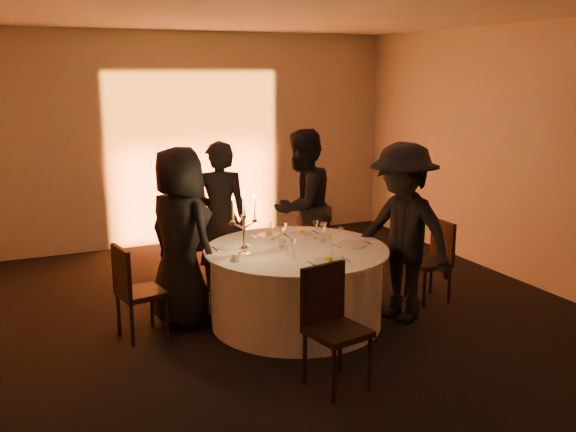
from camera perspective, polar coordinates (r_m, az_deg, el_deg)
name	(u,v)px	position (r m, az deg, el deg)	size (l,w,h in m)	color
floor	(296,322)	(6.50, 0.73, -9.42)	(7.00, 7.00, 0.00)	black
ceiling	(297,9)	(6.04, 0.82, 17.94)	(7.00, 7.00, 0.00)	silver
wall_back	(194,139)	(9.36, -8.35, 6.79)	(7.00, 7.00, 0.00)	beige
wall_right	(536,157)	(7.83, 21.18, 4.91)	(7.00, 7.00, 0.00)	beige
uplighter_fixture	(203,241)	(9.34, -7.55, -2.26)	(0.25, 0.12, 0.10)	black
banquet_table	(296,286)	(6.37, 0.74, -6.22)	(1.80, 1.80, 0.77)	black
chair_left	(133,287)	(6.13, -13.59, -6.17)	(0.46, 0.46, 0.90)	black
chair_back_left	(209,240)	(7.57, -7.00, -2.09)	(0.49, 0.49, 0.93)	black
chair_back_right	(310,239)	(7.73, 1.95, -2.03)	(0.51, 0.51, 0.86)	black
chair_right	(434,256)	(7.15, 12.88, -3.51)	(0.39, 0.38, 0.87)	black
chair_front	(331,319)	(5.13, 3.87, -9.12)	(0.50, 0.50, 0.97)	black
guest_left	(181,237)	(6.31, -9.53, -1.85)	(0.86, 0.56, 1.76)	black
guest_back_left	(220,217)	(7.22, -6.08, -0.09)	(0.63, 0.41, 1.72)	black
guest_back_right	(302,207)	(7.45, 1.24, 0.77)	(0.88, 0.69, 1.81)	black
guest_right	(402,233)	(6.42, 10.13, -1.50)	(1.16, 0.66, 1.79)	black
plate_left	(232,247)	(6.29, -5.03, -2.76)	(0.36, 0.28, 0.01)	white
plate_back_left	(269,234)	(6.71, -1.72, -1.62)	(0.35, 0.25, 0.08)	white
plate_back_right	(301,233)	(6.76, 1.16, -1.50)	(0.35, 0.25, 0.08)	white
plate_right	(352,244)	(6.40, 5.73, -2.49)	(0.36, 0.29, 0.01)	white
plate_front	(329,261)	(5.80, 3.66, -3.97)	(0.36, 0.28, 0.08)	white
coffee_cup	(235,258)	(5.86, -4.72, -3.71)	(0.11, 0.11, 0.07)	white
candelabra	(244,233)	(5.98, -3.93, -1.49)	(0.26, 0.12, 0.62)	white
wine_glass_a	(323,229)	(6.42, 3.10, -1.20)	(0.07, 0.07, 0.19)	white
wine_glass_b	(341,233)	(6.30, 4.69, -1.49)	(0.07, 0.07, 0.19)	white
wine_glass_c	(272,227)	(6.52, -1.41, -0.96)	(0.07, 0.07, 0.19)	white
wine_glass_d	(284,229)	(6.44, -0.34, -1.13)	(0.07, 0.07, 0.19)	white
wine_glass_e	(324,227)	(6.50, 3.18, -1.03)	(0.07, 0.07, 0.19)	white
wine_glass_f	(316,226)	(6.56, 2.49, -0.88)	(0.07, 0.07, 0.19)	white
wine_glass_g	(293,244)	(5.88, 0.46, -2.49)	(0.07, 0.07, 0.19)	white
wine_glass_h	(282,233)	(6.29, -0.52, -1.49)	(0.07, 0.07, 0.19)	white
wine_glass_i	(332,241)	(6.01, 3.95, -2.20)	(0.07, 0.07, 0.19)	white
tumbler_a	(291,250)	(6.01, 0.22, -3.06)	(0.07, 0.07, 0.09)	white
tumbler_b	(282,244)	(6.22, -0.52, -2.52)	(0.07, 0.07, 0.09)	white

